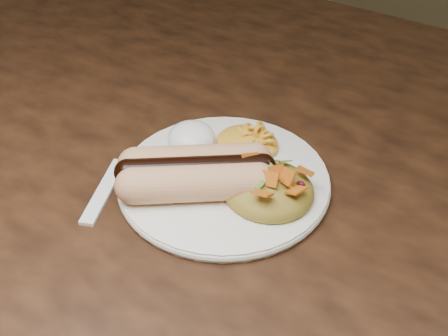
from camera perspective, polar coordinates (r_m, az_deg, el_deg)
The scene contains 7 objects.
table at distance 0.65m, azimuth 4.30°, elevation -5.04°, with size 1.60×0.90×0.75m.
plate at distance 0.55m, azimuth 0.00°, elevation -1.27°, with size 0.22×0.22×0.01m, color white.
hotdog at distance 0.52m, azimuth -3.09°, elevation -0.43°, with size 0.12×0.14×0.04m.
mac_and_cheese at distance 0.58m, azimuth 2.58°, elevation 3.49°, with size 0.07×0.06×0.03m, color yellow.
sour_cream at distance 0.58m, azimuth -3.60°, elevation 3.99°, with size 0.05×0.05×0.03m, color white.
taco_salad at distance 0.51m, azimuth 4.87°, elevation -1.59°, with size 0.09×0.09×0.04m.
fork at distance 0.56m, azimuth -12.89°, elevation -2.40°, with size 0.02×0.13×0.00m, color white.
Camera 1 is at (0.22, -0.41, 1.11)m, focal length 42.00 mm.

